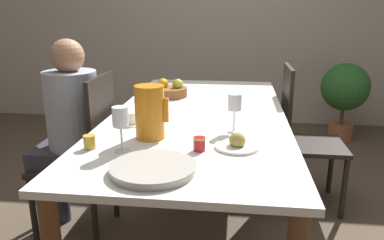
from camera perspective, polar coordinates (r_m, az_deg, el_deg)
The scene contains 16 objects.
ground_plane at distance 2.47m, azimuth 0.90°, elevation -16.48°, with size 20.00×20.00×0.00m, color brown.
wall_back at distance 4.56m, azimuth 4.42°, elevation 15.93°, with size 10.00×0.06×2.60m.
dining_table at distance 2.17m, azimuth 0.98°, elevation -1.25°, with size 0.98×2.05×0.77m.
chair_person_side at distance 2.32m, azimuth -15.94°, elevation -5.01°, with size 0.42×0.42×0.99m.
chair_opposite at distance 2.68m, azimuth 16.39°, elevation -2.18°, with size 0.42×0.42×0.99m.
person_seated at distance 2.31m, azimuth -18.35°, elevation -0.32°, with size 0.39×0.41×1.19m.
red_pitcher at distance 1.71m, azimuth -6.46°, elevation 1.23°, with size 0.16×0.13×0.25m.
wine_glass_water at distance 1.80m, azimuth 6.50°, elevation 2.43°, with size 0.07×0.07×0.19m.
wine_glass_juice at distance 1.56m, azimuth -10.84°, elevation 0.10°, with size 0.07×0.07×0.19m.
teacup_near_person at distance 1.97m, azimuth -9.22°, elevation 0.20°, with size 0.15×0.15×0.07m.
serving_tray at distance 1.38m, azimuth -5.96°, elevation -7.36°, with size 0.32×0.32×0.03m.
bread_plate at distance 1.62m, azimuth 6.89°, elevation -3.60°, with size 0.19×0.19×0.07m.
jam_jar_amber at distance 1.57m, azimuth 1.13°, elevation -3.57°, with size 0.05×0.05×0.06m.
jam_jar_red at distance 1.66m, azimuth -15.34°, elevation -3.14°, with size 0.05×0.05×0.06m.
fruit_bowl at distance 2.56m, azimuth -3.35°, elevation 4.52°, with size 0.23×0.23×0.12m.
potted_plant at distance 4.19m, azimuth 22.25°, elevation 4.14°, with size 0.49×0.49×0.82m.
Camera 1 is at (0.21, -2.06, 1.34)m, focal length 35.00 mm.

